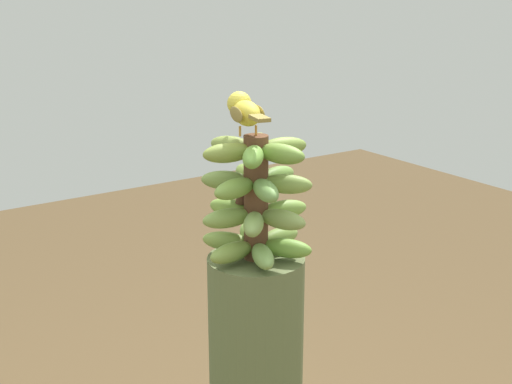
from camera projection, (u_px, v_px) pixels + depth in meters
name	position (u px, v px, depth m)	size (l,w,h in m)	color
banana_bunch	(256.00, 198.00, 1.55)	(0.26, 0.25, 0.28)	brown
perched_bird	(244.00, 110.00, 1.50)	(0.08, 0.19, 0.09)	#C68933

